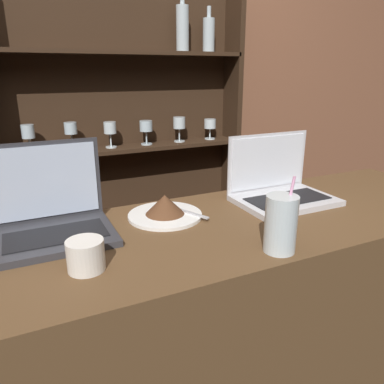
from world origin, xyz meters
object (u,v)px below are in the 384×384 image
(cake_plate, at_px, (165,209))
(water_glass, at_px, (281,224))
(laptop_far, at_px, (279,186))
(coffee_cup, at_px, (86,255))
(laptop_near, at_px, (52,216))

(cake_plate, distance_m, water_glass, 0.37)
(laptop_far, bearing_deg, water_glass, -127.63)
(laptop_far, distance_m, cake_plate, 0.41)
(coffee_cup, bearing_deg, laptop_far, 16.09)
(cake_plate, bearing_deg, laptop_far, -2.90)
(cake_plate, bearing_deg, water_glass, -62.56)
(laptop_near, distance_m, cake_plate, 0.32)
(laptop_near, xyz_separation_m, laptop_far, (0.72, -0.03, -0.01))
(laptop_near, relative_size, coffee_cup, 3.56)
(cake_plate, bearing_deg, coffee_cup, -141.58)
(water_glass, relative_size, coffee_cup, 2.25)
(cake_plate, distance_m, coffee_cup, 0.35)
(water_glass, bearing_deg, cake_plate, 117.44)
(water_glass, bearing_deg, laptop_far, 52.37)
(laptop_far, relative_size, coffee_cup, 3.87)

